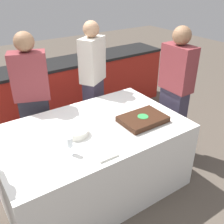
# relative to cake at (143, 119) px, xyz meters

# --- Properties ---
(ground_plane) EXTENTS (14.00, 14.00, 0.00)m
(ground_plane) POSITION_rel_cake_xyz_m (-0.49, 0.20, -0.80)
(ground_plane) COLOR brown
(back_counter) EXTENTS (4.40, 0.58, 0.92)m
(back_counter) POSITION_rel_cake_xyz_m (-0.49, 1.84, -0.34)
(back_counter) COLOR #A82319
(back_counter) RESTS_ON ground_plane
(dining_table) EXTENTS (1.84, 1.15, 0.77)m
(dining_table) POSITION_rel_cake_xyz_m (-0.49, 0.20, -0.41)
(dining_table) COLOR white
(dining_table) RESTS_ON ground_plane
(cake) EXTENTS (0.49, 0.36, 0.07)m
(cake) POSITION_rel_cake_xyz_m (0.00, 0.00, 0.00)
(cake) COLOR #B7B2AD
(cake) RESTS_ON dining_table
(plate_stack) EXTENTS (0.23, 0.23, 0.06)m
(plate_stack) POSITION_rel_cake_xyz_m (-0.67, 0.16, 0.00)
(plate_stack) COLOR white
(plate_stack) RESTS_ON dining_table
(wine_glass) EXTENTS (0.06, 0.06, 0.16)m
(wine_glass) POSITION_rel_cake_xyz_m (-0.84, -0.07, 0.08)
(wine_glass) COLOR white
(wine_glass) RESTS_ON dining_table
(side_plate_near_cake) EXTENTS (0.18, 0.18, 0.00)m
(side_plate_near_cake) POSITION_rel_cake_xyz_m (-0.01, 0.32, -0.03)
(side_plate_near_cake) COLOR white
(side_plate_near_cake) RESTS_ON dining_table
(utensil_pile) EXTENTS (0.18, 0.11, 0.02)m
(utensil_pile) POSITION_rel_cake_xyz_m (-0.62, -0.26, -0.02)
(utensil_pile) COLOR white
(utensil_pile) RESTS_ON dining_table
(person_cutting_cake) EXTENTS (0.40, 0.35, 1.63)m
(person_cutting_cake) POSITION_rel_cake_xyz_m (0.00, 0.99, 0.05)
(person_cutting_cake) COLOR #383347
(person_cutting_cake) RESTS_ON ground_plane
(person_seated_right) EXTENTS (0.20, 0.38, 1.62)m
(person_seated_right) POSITION_rel_cake_xyz_m (0.65, 0.20, 0.04)
(person_seated_right) COLOR #383347
(person_seated_right) RESTS_ON ground_plane
(person_standing_back) EXTENTS (0.43, 0.32, 1.60)m
(person_standing_back) POSITION_rel_cake_xyz_m (-0.79, 0.99, 0.03)
(person_standing_back) COLOR #282833
(person_standing_back) RESTS_ON ground_plane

